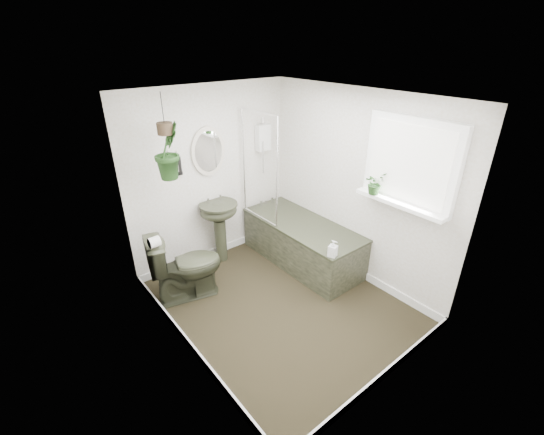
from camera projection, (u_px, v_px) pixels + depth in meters
floor at (280, 303)px, 4.23m from camera, size 2.30×2.80×0.02m
ceiling at (283, 96)px, 3.20m from camera, size 2.30×2.80×0.02m
wall_back at (211, 177)px, 4.70m from camera, size 2.30×0.02×2.30m
wall_front at (402, 278)px, 2.73m from camera, size 2.30×0.02×2.30m
wall_left at (176, 251)px, 3.07m from camera, size 0.02×2.80×2.30m
wall_right at (355, 187)px, 4.37m from camera, size 0.02×2.80×2.30m
skirting at (280, 299)px, 4.21m from camera, size 2.30×2.80×0.10m
bathtub at (302, 242)px, 4.90m from camera, size 0.72×1.72×0.58m
bath_screen at (259, 168)px, 4.61m from camera, size 0.04×0.72×1.40m
shower_box at (263, 138)px, 4.92m from camera, size 0.20×0.10×0.35m
oval_mirror at (208, 151)px, 4.50m from camera, size 0.46×0.03×0.62m
wall_sconce at (180, 166)px, 4.31m from camera, size 0.04×0.04×0.22m
toilet_roll_holder at (154, 242)px, 3.70m from camera, size 0.11×0.11×0.11m
window_recess at (411, 163)px, 3.62m from camera, size 0.08×1.00×0.90m
window_sill at (400, 203)px, 3.76m from camera, size 0.18×1.00×0.04m
window_blinds at (408, 164)px, 3.59m from camera, size 0.01×0.86×0.76m
toilet at (186, 266)px, 4.18m from camera, size 0.90×0.65×0.83m
pedestal_sink at (220, 232)px, 4.88m from camera, size 0.50×0.43×0.85m
sill_plant at (375, 183)px, 3.88m from camera, size 0.22×0.19×0.24m
hanging_plant at (168, 151)px, 3.78m from camera, size 0.42×0.41×0.59m
soap_bottle at (333, 249)px, 4.01m from camera, size 0.11×0.11×0.20m
hanging_pot at (165, 129)px, 3.68m from camera, size 0.16×0.16×0.12m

